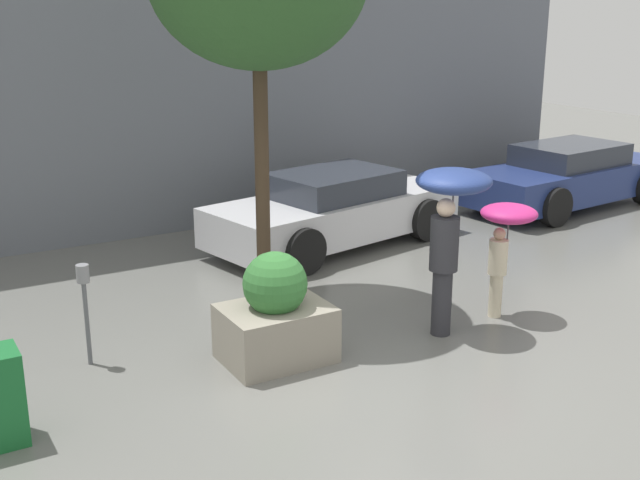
{
  "coord_description": "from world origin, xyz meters",
  "views": [
    {
      "loc": [
        -4.17,
        -6.64,
        3.88
      ],
      "look_at": [
        0.59,
        1.6,
        1.05
      ],
      "focal_mm": 45.0,
      "sensor_mm": 36.0,
      "label": 1
    }
  ],
  "objects": [
    {
      "name": "person_adult",
      "position": [
        1.71,
        0.49,
        1.52
      ],
      "size": [
        0.9,
        0.9,
        2.02
      ],
      "rotation": [
        0.0,
        0.0,
        0.36
      ],
      "color": "#2D2D33",
      "rests_on": "ground"
    },
    {
      "name": "parked_car_near",
      "position": [
        2.42,
        4.31,
        0.6
      ],
      "size": [
        4.6,
        2.51,
        1.24
      ],
      "rotation": [
        0.0,
        0.0,
        1.77
      ],
      "color": "silver",
      "rests_on": "ground"
    },
    {
      "name": "parking_meter",
      "position": [
        -2.29,
        1.73,
        0.84
      ],
      "size": [
        0.14,
        0.14,
        1.17
      ],
      "color": "#595B60",
      "rests_on": "ground"
    },
    {
      "name": "building_facade",
      "position": [
        0.0,
        6.5,
        3.0
      ],
      "size": [
        18.0,
        0.3,
        6.0
      ],
      "color": "slate",
      "rests_on": "ground"
    },
    {
      "name": "planter_box",
      "position": [
        -0.44,
        0.8,
        0.53
      ],
      "size": [
        1.18,
        0.89,
        1.26
      ],
      "color": "gray",
      "rests_on": "ground"
    },
    {
      "name": "person_child",
      "position": [
        2.65,
        0.54,
        1.16
      ],
      "size": [
        0.71,
        0.71,
        1.47
      ],
      "rotation": [
        0.0,
        0.0,
        -0.34
      ],
      "color": "beige",
      "rests_on": "ground"
    },
    {
      "name": "ground_plane",
      "position": [
        0.0,
        0.0,
        0.0
      ],
      "size": [
        40.0,
        40.0,
        0.0
      ],
      "primitive_type": "plane",
      "color": "slate"
    },
    {
      "name": "parked_car_far",
      "position": [
        7.77,
        4.28,
        0.6
      ],
      "size": [
        4.7,
        2.24,
        1.24
      ],
      "rotation": [
        0.0,
        0.0,
        1.68
      ],
      "color": "navy",
      "rests_on": "ground"
    }
  ]
}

